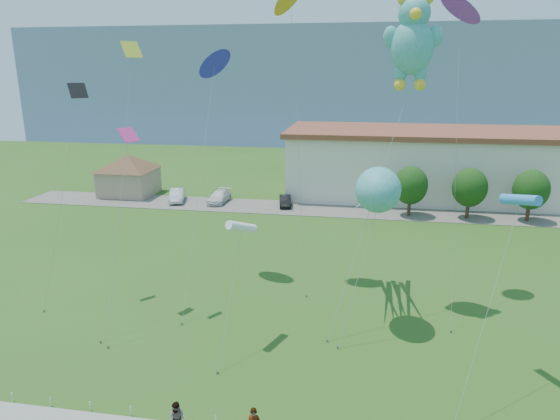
% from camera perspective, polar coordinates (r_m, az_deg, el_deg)
% --- Properties ---
extents(ground, '(160.00, 160.00, 0.00)m').
position_cam_1_polar(ground, '(25.01, -4.07, -21.75)').
color(ground, '#2B5317').
rests_on(ground, ground).
extents(parking_strip, '(70.00, 6.00, 0.06)m').
position_cam_1_polar(parking_strip, '(56.54, 4.25, 0.11)').
color(parking_strip, '#59544C').
rests_on(parking_strip, ground).
extents(hill_ridge, '(160.00, 50.00, 25.00)m').
position_cam_1_polar(hill_ridge, '(139.35, 7.83, 14.47)').
color(hill_ridge, gray).
rests_on(hill_ridge, ground).
extents(pavilion, '(9.20, 9.20, 5.00)m').
position_cam_1_polar(pavilion, '(65.28, -16.94, 4.29)').
color(pavilion, tan).
rests_on(pavilion, ground).
extents(warehouse, '(61.00, 15.00, 8.20)m').
position_cam_1_polar(warehouse, '(67.57, 27.72, 4.48)').
color(warehouse, beige).
rests_on(warehouse, ground).
extents(tree_near, '(3.60, 3.60, 5.47)m').
position_cam_1_polar(tree_near, '(54.77, 14.70, 2.74)').
color(tree_near, '#3F2B19').
rests_on(tree_near, ground).
extents(tree_mid, '(3.60, 3.60, 5.47)m').
position_cam_1_polar(tree_mid, '(55.65, 20.87, 2.42)').
color(tree_mid, '#3F2B19').
rests_on(tree_mid, ground).
extents(tree_far, '(3.60, 3.60, 5.47)m').
position_cam_1_polar(tree_far, '(57.14, 26.77, 2.09)').
color(tree_far, '#3F2B19').
rests_on(tree_far, ground).
extents(pedestrian_right, '(0.79, 0.61, 1.61)m').
position_cam_1_polar(pedestrian_right, '(23.35, -11.66, -22.40)').
color(pedestrian_right, gray).
rests_on(pedestrian_right, sidewalk).
extents(parked_car_silver, '(2.70, 4.72, 1.47)m').
position_cam_1_polar(parked_car_silver, '(60.70, -11.69, 1.66)').
color(parked_car_silver, silver).
rests_on(parked_car_silver, parking_strip).
extents(parked_car_white, '(2.18, 4.78, 1.36)m').
position_cam_1_polar(parked_car_white, '(59.42, -6.96, 1.52)').
color(parked_car_white, silver).
rests_on(parked_car_white, parking_strip).
extents(parked_car_black, '(1.96, 3.88, 1.22)m').
position_cam_1_polar(parked_car_black, '(57.43, 0.58, 1.06)').
color(parked_car_black, black).
rests_on(parked_car_black, parking_strip).
extents(octopus_kite, '(3.25, 9.64, 9.83)m').
position_cam_1_polar(octopus_kite, '(30.69, 11.05, 1.54)').
color(octopus_kite, teal).
rests_on(octopus_kite, ground).
extents(teddy_bear_kite, '(5.98, 7.71, 19.57)m').
position_cam_1_polar(teddy_bear_kite, '(32.52, 14.92, 18.29)').
color(teddy_bear_kite, teal).
rests_on(teddy_bear_kite, ground).
extents(small_kite_white, '(0.77, 5.06, 7.25)m').
position_cam_1_polar(small_kite_white, '(27.71, -4.44, -2.04)').
color(small_kite_white, white).
rests_on(small_kite_white, ground).
extents(small_kite_orange, '(2.79, 4.88, 20.69)m').
position_cam_1_polar(small_kite_orange, '(36.24, 1.25, 22.50)').
color(small_kite_orange, orange).
rests_on(small_kite_orange, ground).
extents(small_kite_purple, '(1.80, 7.99, 19.65)m').
position_cam_1_polar(small_kite_purple, '(35.82, 19.92, 20.09)').
color(small_kite_purple, purple).
rests_on(small_kite_purple, ground).
extents(small_kite_pink, '(1.29, 5.82, 11.80)m').
position_cam_1_polar(small_kite_pink, '(31.91, -17.25, 5.78)').
color(small_kite_pink, '#CB2D80').
rests_on(small_kite_pink, ground).
extents(small_kite_yellow, '(1.29, 6.40, 16.78)m').
position_cam_1_polar(small_kite_yellow, '(31.17, -16.94, 13.09)').
color(small_kite_yellow, gold).
rests_on(small_kite_yellow, ground).
extents(small_kite_black, '(2.51, 4.44, 14.36)m').
position_cam_1_polar(small_kite_black, '(35.17, -22.52, 9.67)').
color(small_kite_black, black).
rests_on(small_kite_black, ground).
extents(small_kite_blue, '(1.80, 9.76, 16.28)m').
position_cam_1_polar(small_kite_blue, '(36.76, -7.58, 15.64)').
color(small_kite_blue, '#2E26D8').
rests_on(small_kite_blue, ground).
extents(small_kite_cyan, '(3.49, 6.69, 9.71)m').
position_cam_1_polar(small_kite_cyan, '(26.18, 25.69, 0.87)').
color(small_kite_cyan, '#3087D9').
rests_on(small_kite_cyan, ground).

